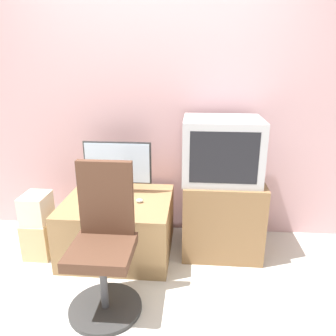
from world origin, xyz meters
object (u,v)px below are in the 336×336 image
object	(u,v)px
crt_tv	(222,150)
keyboard	(111,202)
office_chair	(104,250)
cardboard_box_lower	(40,237)
mouse	(140,201)
main_monitor	(118,167)

from	to	relation	value
crt_tv	keyboard	bearing A→B (deg)	-168.37
office_chair	keyboard	bearing A→B (deg)	100.04
cardboard_box_lower	crt_tv	bearing A→B (deg)	8.34
mouse	office_chair	bearing A→B (deg)	-101.88
keyboard	mouse	world-z (taller)	mouse
keyboard	cardboard_box_lower	xyz separation A→B (m)	(-0.63, -0.04, -0.34)
mouse	crt_tv	distance (m)	0.80
office_chair	cardboard_box_lower	bearing A→B (deg)	142.50
mouse	main_monitor	bearing A→B (deg)	137.06
keyboard	crt_tv	size ratio (longest dim) A/B	0.55
cardboard_box_lower	main_monitor	bearing A→B (deg)	22.70
mouse	office_chair	xyz separation A→B (m)	(-0.13, -0.63, -0.08)
office_chair	main_monitor	bearing A→B (deg)	96.11
main_monitor	crt_tv	bearing A→B (deg)	-2.94
mouse	office_chair	distance (m)	0.65
crt_tv	office_chair	bearing A→B (deg)	-135.28
keyboard	crt_tv	world-z (taller)	crt_tv
keyboard	cardboard_box_lower	distance (m)	0.72
main_monitor	mouse	size ratio (longest dim) A/B	10.48
keyboard	crt_tv	distance (m)	1.02
main_monitor	office_chair	size ratio (longest dim) A/B	0.59
crt_tv	office_chair	xyz separation A→B (m)	(-0.80, -0.79, -0.49)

